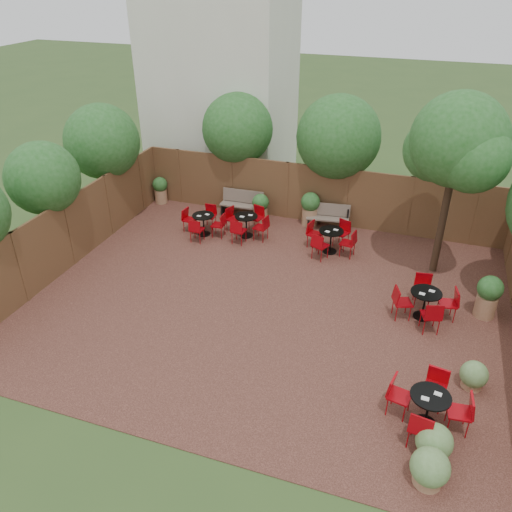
% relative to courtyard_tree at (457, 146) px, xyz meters
% --- Properties ---
extents(ground, '(80.00, 80.00, 0.00)m').
position_rel_courtyard_tree_xyz_m(ground, '(-3.96, -2.99, -3.68)').
color(ground, '#354F23').
rests_on(ground, ground).
extents(courtyard_paving, '(12.00, 10.00, 0.02)m').
position_rel_courtyard_tree_xyz_m(courtyard_paving, '(-3.96, -2.99, -3.67)').
color(courtyard_paving, '#3B1F18').
rests_on(courtyard_paving, ground).
extents(fence_back, '(12.00, 0.08, 2.00)m').
position_rel_courtyard_tree_xyz_m(fence_back, '(-3.96, 2.01, -2.68)').
color(fence_back, brown).
rests_on(fence_back, ground).
extents(fence_left, '(0.08, 10.00, 2.00)m').
position_rel_courtyard_tree_xyz_m(fence_left, '(-9.96, -2.99, -2.68)').
color(fence_left, brown).
rests_on(fence_left, ground).
extents(neighbour_building, '(5.00, 4.00, 8.00)m').
position_rel_courtyard_tree_xyz_m(neighbour_building, '(-8.46, 5.01, 0.32)').
color(neighbour_building, silver).
rests_on(neighbour_building, ground).
extents(overhang_foliage, '(15.76, 10.46, 2.73)m').
position_rel_courtyard_tree_xyz_m(overhang_foliage, '(-4.75, 0.22, -0.95)').
color(overhang_foliage, '#1E531A').
rests_on(overhang_foliage, ground).
extents(courtyard_tree, '(2.63, 2.53, 5.03)m').
position_rel_courtyard_tree_xyz_m(courtyard_tree, '(0.00, 0.00, 0.00)').
color(courtyard_tree, black).
rests_on(courtyard_tree, courtyard_paving).
extents(park_bench_left, '(1.47, 0.50, 0.90)m').
position_rel_courtyard_tree_xyz_m(park_bench_left, '(-6.42, 1.63, -3.20)').
color(park_bench_left, brown).
rests_on(park_bench_left, courtyard_paving).
extents(park_bench_right, '(1.40, 0.60, 0.84)m').
position_rel_courtyard_tree_xyz_m(park_bench_right, '(-3.42, 1.62, -3.23)').
color(park_bench_right, brown).
rests_on(park_bench_right, courtyard_paving).
extents(bistro_tables, '(8.69, 7.70, 0.86)m').
position_rel_courtyard_tree_xyz_m(bistro_tables, '(-2.95, -1.76, -3.24)').
color(bistro_tables, black).
rests_on(bistro_tables, courtyard_paving).
extents(planters, '(11.48, 4.16, 1.15)m').
position_rel_courtyard_tree_xyz_m(planters, '(-3.88, 0.59, -3.08)').
color(planters, '#946A4A').
rests_on(planters, courtyard_paving).
extents(low_shrubs, '(1.37, 3.28, 0.72)m').
position_rel_courtyard_tree_xyz_m(low_shrubs, '(0.41, -6.39, -3.33)').
color(low_shrubs, '#946A4A').
rests_on(low_shrubs, courtyard_paving).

